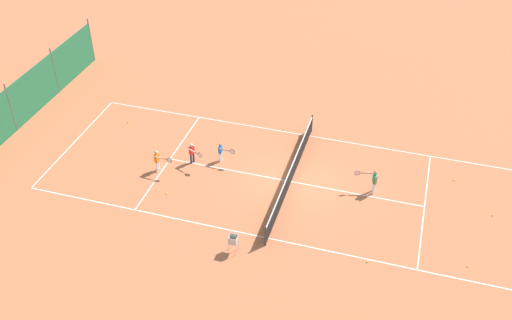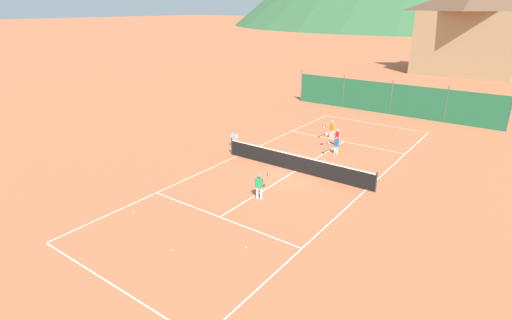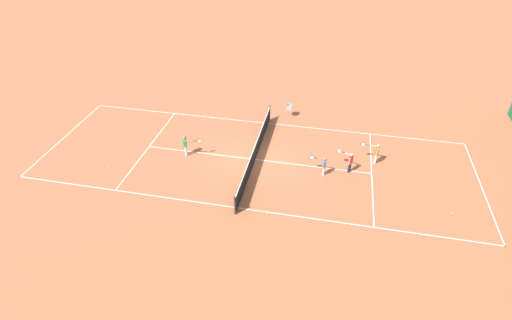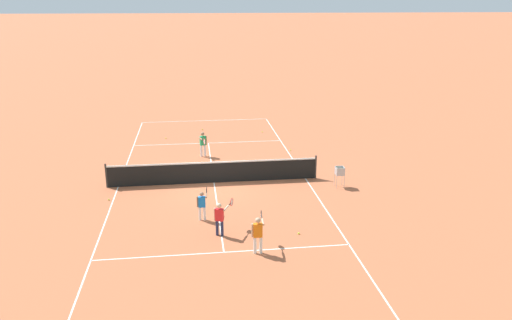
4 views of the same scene
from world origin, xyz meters
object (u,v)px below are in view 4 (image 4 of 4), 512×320
at_px(tennis_ball_near_corner, 299,233).
at_px(tennis_ball_mid_court, 262,132).
at_px(tennis_ball_alley_right, 109,200).
at_px(tennis_ball_alley_left, 202,129).
at_px(player_near_baseline, 202,203).
at_px(tennis_ball_by_net_right, 166,138).
at_px(player_far_service, 220,216).
at_px(player_far_baseline, 203,143).
at_px(player_near_service, 258,232).
at_px(ball_hopper, 340,172).
at_px(tennis_ball_service_box, 290,150).
at_px(tennis_net, 214,172).

distance_m(tennis_ball_near_corner, tennis_ball_mid_court, 13.84).
height_order(tennis_ball_alley_right, tennis_ball_alley_left, same).
relative_size(player_near_baseline, tennis_ball_by_net_right, 16.61).
height_order(player_far_service, player_far_baseline, player_far_baseline).
xyz_separation_m(player_near_service, ball_hopper, (-4.22, -5.34, -0.06)).
bearing_deg(tennis_ball_service_box, tennis_ball_alley_left, -48.25).
distance_m(player_near_baseline, tennis_ball_service_box, 9.52).
relative_size(tennis_ball_mid_court, ball_hopper, 0.07).
bearing_deg(tennis_ball_alley_left, tennis_ball_alley_right, 69.82).
distance_m(tennis_ball_by_net_right, tennis_ball_mid_court, 5.77).
height_order(tennis_net, tennis_ball_mid_court, tennis_net).
bearing_deg(tennis_net, tennis_ball_service_box, -134.41).
bearing_deg(player_near_baseline, ball_hopper, -156.18).
relative_size(tennis_net, player_near_baseline, 8.38).
bearing_deg(tennis_ball_alley_left, player_near_service, 94.75).
bearing_deg(tennis_ball_service_box, tennis_net, 45.59).
bearing_deg(tennis_ball_alley_right, ball_hopper, -178.20).
distance_m(tennis_ball_mid_court, ball_hopper, 9.79).
distance_m(tennis_ball_alley_left, tennis_ball_mid_court, 3.73).
bearing_deg(ball_hopper, tennis_ball_near_corner, 57.83).
distance_m(tennis_net, tennis_ball_near_corner, 6.06).
height_order(tennis_ball_by_net_right, tennis_ball_service_box, same).
height_order(player_near_service, tennis_ball_mid_court, player_near_service).
distance_m(player_near_baseline, tennis_ball_alley_left, 13.25).
relative_size(tennis_ball_by_net_right, tennis_ball_alley_right, 1.00).
bearing_deg(tennis_ball_near_corner, ball_hopper, -122.17).
bearing_deg(ball_hopper, tennis_ball_mid_court, -78.37).
bearing_deg(tennis_net, tennis_ball_mid_court, -111.67).
height_order(player_far_baseline, tennis_ball_alley_right, player_far_baseline).
bearing_deg(player_near_baseline, tennis_ball_by_net_right, -81.03).
distance_m(player_far_service, tennis_ball_alley_left, 14.59).
bearing_deg(tennis_ball_service_box, tennis_ball_near_corner, 80.48).
distance_m(tennis_ball_near_corner, tennis_ball_service_box, 9.94).
bearing_deg(tennis_ball_alley_left, tennis_net, 91.54).
height_order(player_near_baseline, tennis_ball_mid_court, player_near_baseline).
bearing_deg(player_far_service, player_far_baseline, -87.99).
distance_m(player_near_service, player_near_baseline, 3.21).
xyz_separation_m(tennis_net, tennis_ball_near_corner, (-2.63, 5.44, -0.47)).
xyz_separation_m(player_far_baseline, tennis_ball_service_box, (-4.62, -0.46, -0.71)).
relative_size(player_near_service, tennis_ball_alley_right, 18.51).
distance_m(player_far_baseline, tennis_ball_near_corner, 9.83).
distance_m(player_far_baseline, player_near_service, 10.53).
bearing_deg(tennis_ball_by_net_right, player_near_service, 103.76).
distance_m(tennis_ball_alley_right, tennis_ball_service_box, 10.36).
xyz_separation_m(player_far_service, tennis_ball_alley_left, (0.23, -14.58, -0.66)).
bearing_deg(tennis_ball_alley_left, tennis_ball_mid_court, 163.60).
relative_size(player_far_baseline, tennis_ball_alley_left, 19.41).
relative_size(player_far_baseline, tennis_ball_near_corner, 19.41).
distance_m(tennis_ball_alley_right, ball_hopper, 9.60).
bearing_deg(tennis_ball_alley_left, tennis_ball_service_box, 131.75).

